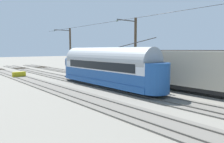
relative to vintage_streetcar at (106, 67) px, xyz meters
name	(u,v)px	position (x,y,z in m)	size (l,w,h in m)	color
ground_plane	(112,89)	(0.00, 0.93, -2.25)	(220.00, 220.00, 0.00)	gray
track_streetcar_siding	(140,83)	(-4.65, 0.61, -2.20)	(2.80, 80.00, 0.18)	#666059
track_adjacent_siding	(110,88)	(0.00, 0.61, -2.20)	(2.80, 80.00, 0.18)	#666059
track_third_siding	(71,93)	(4.65, 0.61, -2.20)	(2.80, 80.00, 0.18)	#666059
vintage_streetcar	(106,67)	(0.00, 0.00, 0.00)	(2.65, 15.61, 4.91)	#1E4C93
boxcar_adjacent	(203,71)	(-4.66, 8.35, -0.09)	(2.96, 11.17, 3.85)	#B2A893
catenary_pole_foreground	(70,51)	(-2.53, -12.61, 1.63)	(2.82, 0.28, 7.44)	#423323
catenary_pole_mid_near	(135,51)	(-2.53, 1.73, 1.63)	(2.82, 0.28, 7.44)	#423323
overhead_wire_run	(113,21)	(-0.06, 1.03, 4.65)	(2.62, 32.68, 0.18)	black
switch_stand	(91,69)	(-6.35, -12.31, -1.55)	(0.50, 0.30, 1.24)	black
track_end_bumper	(19,75)	(4.65, -15.00, -1.85)	(1.80, 0.60, 0.80)	#B2A519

